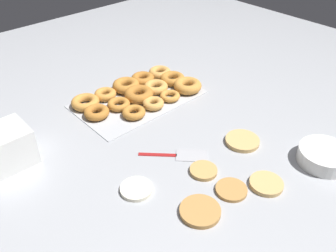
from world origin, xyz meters
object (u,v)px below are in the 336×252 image
pancake_4 (136,189)px  spatula (185,155)px  donut_tray (141,92)px  batter_bowl (324,156)px  pancake_0 (242,141)px  pancake_1 (203,171)px  container_stack (5,148)px  pancake_3 (200,211)px  pancake_2 (266,184)px  pancake_5 (231,190)px

pancake_4 → spatula: pancake_4 is taller
donut_tray → batter_bowl: 0.73m
pancake_0 → pancake_1: size_ratio=1.36×
pancake_4 → container_stack: container_stack is taller
pancake_1 → pancake_3: pancake_3 is taller
pancake_4 → container_stack: bearing=-58.7°
pancake_3 → spatula: (-0.14, -0.20, -0.00)m
pancake_2 → pancake_4: 0.39m
pancake_1 → batter_bowl: size_ratio=0.52×
pancake_0 → pancake_4: pancake_0 is taller
pancake_0 → spatula: bearing=-22.9°
pancake_3 → pancake_5: pancake_3 is taller
batter_bowl → container_stack: size_ratio=1.06×
batter_bowl → container_stack: 1.01m
pancake_3 → batter_bowl: (-0.45, 0.12, 0.02)m
pancake_3 → spatula: size_ratio=0.60×
pancake_1 → donut_tray: bearing=-106.3°
donut_tray → pancake_0: bearing=97.8°
pancake_0 → batter_bowl: (-0.11, 0.24, 0.02)m
pancake_0 → container_stack: bearing=-34.8°
pancake_3 → pancake_5: (-0.13, 0.01, -0.00)m
pancake_5 → pancake_1: bearing=-89.1°
pancake_4 → pancake_5: pancake_4 is taller
container_stack → pancake_4: bearing=121.3°
batter_bowl → spatula: (0.31, -0.32, -0.02)m
pancake_0 → spatula: pancake_0 is taller
container_stack → pancake_3: bearing=118.6°
pancake_0 → batter_bowl: bearing=115.4°
container_stack → batter_bowl: bearing=137.8°
pancake_4 → donut_tray: bearing=-130.2°
batter_bowl → spatula: size_ratio=0.87×
pancake_2 → donut_tray: (-0.05, -0.65, 0.01)m
donut_tray → pancake_3: bearing=65.7°
batter_bowl → pancake_2: bearing=-15.1°
pancake_3 → donut_tray: (-0.27, -0.59, 0.01)m
pancake_2 → pancake_3: 0.23m
pancake_5 → donut_tray: 0.61m
pancake_3 → pancake_4: pancake_3 is taller
donut_tray → spatula: size_ratio=2.68×
pancake_1 → donut_tray: size_ratio=0.17×
pancake_1 → pancake_3: (0.13, 0.10, 0.00)m
pancake_5 → donut_tray: size_ratio=0.18×
pancake_2 → spatula: pancake_2 is taller
pancake_2 → spatula: (0.09, -0.26, -0.00)m
pancake_1 → pancake_3: size_ratio=0.75×
pancake_3 → batter_bowl: batter_bowl is taller
pancake_5 → container_stack: 0.71m
pancake_2 → container_stack: bearing=-49.6°
pancake_5 → batter_bowl: bearing=160.0°
pancake_2 → pancake_5: (0.09, -0.06, -0.00)m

